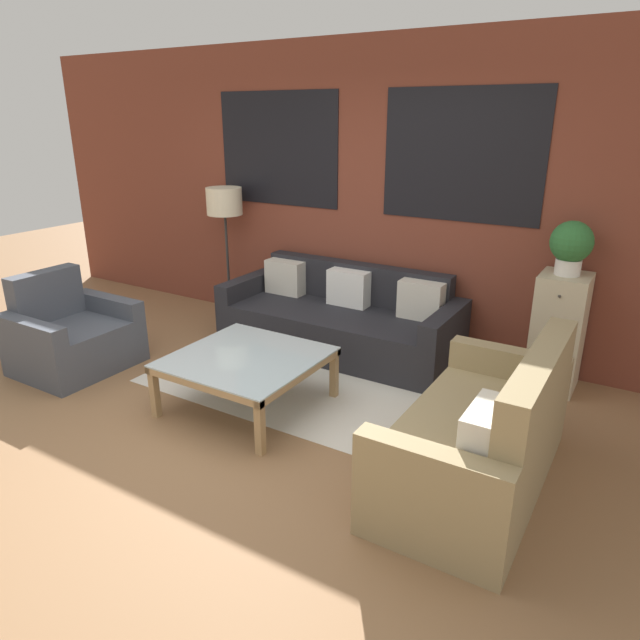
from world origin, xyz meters
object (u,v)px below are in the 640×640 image
object	(u,v)px
potted_plant	(571,245)
coffee_table	(246,362)
settee_vintage	(482,441)
drawer_cabinet	(558,332)
floor_lamp	(225,207)
armchair_corner	(72,337)
couch_dark	(341,321)

from	to	relation	value
potted_plant	coffee_table	bearing A→B (deg)	-140.86
settee_vintage	potted_plant	distance (m)	1.87
drawer_cabinet	floor_lamp	bearing A→B (deg)	-179.44
armchair_corner	drawer_cabinet	distance (m)	4.13
coffee_table	drawer_cabinet	size ratio (longest dim) A/B	1.09
couch_dark	coffee_table	bearing A→B (deg)	-91.77
armchair_corner	floor_lamp	bearing A→B (deg)	79.82
settee_vintage	potted_plant	xyz separation A→B (m)	(0.12, 1.64, 0.88)
settee_vintage	coffee_table	world-z (taller)	settee_vintage
drawer_cabinet	potted_plant	size ratio (longest dim) A/B	2.29
couch_dark	armchair_corner	bearing A→B (deg)	-138.76
coffee_table	potted_plant	xyz separation A→B (m)	(1.93, 1.57, 0.83)
armchair_corner	coffee_table	xyz separation A→B (m)	(1.78, 0.22, 0.09)
coffee_table	floor_lamp	bearing A→B (deg)	133.47
couch_dark	floor_lamp	distance (m)	1.78
couch_dark	armchair_corner	xyz separation A→B (m)	(-1.82, -1.59, -0.01)
couch_dark	potted_plant	distance (m)	2.11
floor_lamp	drawer_cabinet	bearing A→B (deg)	0.56
couch_dark	settee_vintage	bearing A→B (deg)	-39.11
settee_vintage	armchair_corner	size ratio (longest dim) A/B	1.73
armchair_corner	floor_lamp	world-z (taller)	floor_lamp
coffee_table	drawer_cabinet	world-z (taller)	drawer_cabinet
floor_lamp	drawer_cabinet	xyz separation A→B (m)	(3.39, 0.03, -0.73)
couch_dark	armchair_corner	size ratio (longest dim) A/B	2.44
coffee_table	drawer_cabinet	bearing A→B (deg)	39.14
coffee_table	armchair_corner	bearing A→B (deg)	-172.88
armchair_corner	coffee_table	size ratio (longest dim) A/B	0.88
floor_lamp	armchair_corner	bearing A→B (deg)	-100.18
settee_vintage	potted_plant	world-z (taller)	potted_plant
settee_vintage	couch_dark	bearing A→B (deg)	140.89
drawer_cabinet	armchair_corner	bearing A→B (deg)	-154.18
coffee_table	potted_plant	bearing A→B (deg)	39.14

